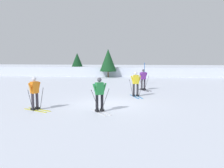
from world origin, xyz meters
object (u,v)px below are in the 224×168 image
skier_purple (143,78)px  conifer_far_right (108,60)px  skier_orange (34,92)px  conifer_far_left (77,62)px  skier_green (99,93)px  skier_yellow (136,83)px  trail_marker_pole (144,73)px

skier_purple → conifer_far_right: size_ratio=0.47×
skier_orange → conifer_far_left: bearing=98.7°
skier_green → skier_yellow: same height
conifer_far_left → skier_green: bearing=-72.8°
skier_green → conifer_far_left: size_ratio=0.53×
skier_green → skier_purple: same height
skier_yellow → trail_marker_pole: size_ratio=0.82×
skier_orange → skier_purple: (5.74, 7.65, -0.00)m
skier_yellow → skier_purple: bearing=79.3°
conifer_far_left → skier_orange: bearing=-81.3°
conifer_far_left → skier_yellow: bearing=-63.5°
skier_orange → skier_purple: bearing=53.1°
skier_orange → trail_marker_pole: bearing=63.6°
skier_yellow → conifer_far_left: conifer_far_left is taller
skier_green → skier_orange: size_ratio=1.00×
skier_purple → conifer_far_left: (-9.03, 13.81, 0.95)m
skier_purple → conifer_far_right: bearing=111.0°
skier_yellow → trail_marker_pole: trail_marker_pole is taller
skier_green → skier_yellow: bearing=68.8°
skier_yellow → trail_marker_pole: bearing=83.6°
skier_orange → skier_yellow: same height
skier_orange → conifer_far_left: size_ratio=0.53×
conifer_far_left → conifer_far_right: (4.85, -2.89, 0.32)m
skier_orange → conifer_far_right: (1.56, 18.57, 1.27)m
conifer_far_right → skier_green: bearing=-84.4°
skier_green → skier_orange: bearing=179.1°
conifer_far_right → skier_orange: bearing=-94.8°
trail_marker_pole → conifer_far_left: 13.21m
skier_orange → skier_yellow: 6.87m
conifer_far_left → conifer_far_right: conifer_far_right is taller
conifer_far_left → skier_purple: bearing=-56.8°
trail_marker_pole → conifer_far_right: size_ratio=0.57×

